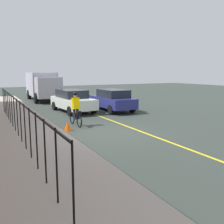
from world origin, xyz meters
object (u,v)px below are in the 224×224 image
at_px(patrol_sedan, 112,100).
at_px(traffic_cone_near, 68,126).
at_px(box_truck_background, 43,85).
at_px(cyclist_lead, 76,109).
at_px(parked_sedan_rear, 73,100).

distance_m(patrol_sedan, traffic_cone_near, 6.71).
bearing_deg(box_truck_background, cyclist_lead, -3.79).
bearing_deg(traffic_cone_near, parked_sedan_rear, -21.28).
relative_size(parked_sedan_rear, traffic_cone_near, 9.33).
xyz_separation_m(cyclist_lead, patrol_sedan, (3.68, -4.12, -0.09)).
distance_m(parked_sedan_rear, box_truck_background, 8.51).
xyz_separation_m(box_truck_background, traffic_cone_near, (-13.95, 1.90, -1.31)).
bearing_deg(patrol_sedan, traffic_cone_near, 133.35).
distance_m(cyclist_lead, box_truck_background, 13.12).
distance_m(parked_sedan_rear, traffic_cone_near, 5.91).
distance_m(patrol_sedan, parked_sedan_rear, 2.88).
height_order(patrol_sedan, parked_sedan_rear, same).
height_order(parked_sedan_rear, traffic_cone_near, parked_sedan_rear).
bearing_deg(patrol_sedan, box_truck_background, 17.75).
bearing_deg(parked_sedan_rear, patrol_sedan, 67.30).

